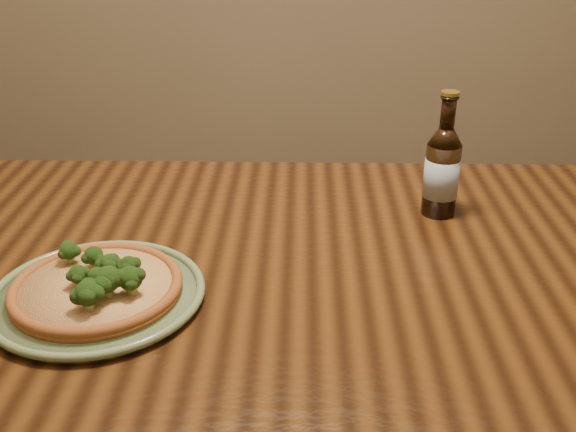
{
  "coord_description": "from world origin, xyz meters",
  "views": [
    {
      "loc": [
        -0.04,
        -0.93,
        1.33
      ],
      "look_at": [
        -0.06,
        0.12,
        0.82
      ],
      "focal_mm": 42.0,
      "sensor_mm": 36.0,
      "label": 1
    }
  ],
  "objects_px": {
    "plate": "(98,295)",
    "pizza": "(97,286)",
    "table": "(323,301)",
    "beer_bottle": "(442,170)"
  },
  "relations": [
    {
      "from": "table",
      "to": "plate",
      "type": "bearing_deg",
      "value": -157.59
    },
    {
      "from": "pizza",
      "to": "beer_bottle",
      "type": "relative_size",
      "value": 1.08
    },
    {
      "from": "table",
      "to": "plate",
      "type": "xyz_separation_m",
      "value": [
        -0.36,
        -0.15,
        0.1
      ]
    },
    {
      "from": "table",
      "to": "plate",
      "type": "distance_m",
      "value": 0.4
    },
    {
      "from": "table",
      "to": "plate",
      "type": "relative_size",
      "value": 4.78
    },
    {
      "from": "table",
      "to": "plate",
      "type": "height_order",
      "value": "plate"
    },
    {
      "from": "table",
      "to": "pizza",
      "type": "relative_size",
      "value": 6.02
    },
    {
      "from": "table",
      "to": "beer_bottle",
      "type": "relative_size",
      "value": 6.49
    },
    {
      "from": "plate",
      "to": "pizza",
      "type": "bearing_deg",
      "value": -31.27
    },
    {
      "from": "table",
      "to": "beer_bottle",
      "type": "height_order",
      "value": "beer_bottle"
    }
  ]
}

